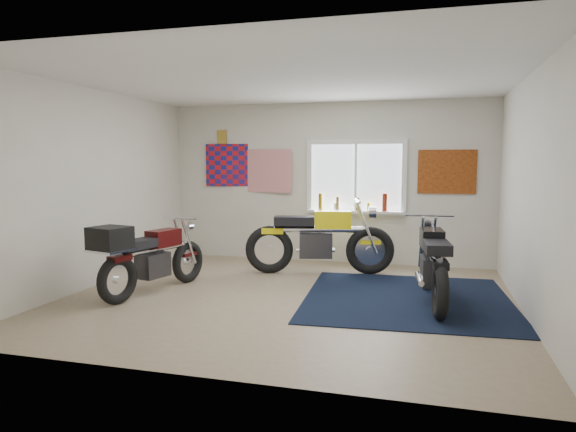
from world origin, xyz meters
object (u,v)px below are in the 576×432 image
(navy_rug, at_px, (407,299))
(black_chrome_bike, at_px, (433,266))
(yellow_triumph, at_px, (319,241))
(maroon_tourer, at_px, (147,257))

(navy_rug, relative_size, black_chrome_bike, 1.29)
(yellow_triumph, xyz_separation_m, black_chrome_bike, (1.67, -1.24, -0.05))
(black_chrome_bike, bearing_deg, maroon_tourer, 93.37)
(yellow_triumph, height_order, black_chrome_bike, yellow_triumph)
(navy_rug, xyz_separation_m, maroon_tourer, (-3.24, -0.67, 0.49))
(yellow_triumph, bearing_deg, navy_rug, -52.98)
(navy_rug, relative_size, yellow_triumph, 1.15)
(black_chrome_bike, bearing_deg, navy_rug, 69.30)
(navy_rug, height_order, black_chrome_bike, black_chrome_bike)
(black_chrome_bike, distance_m, maroon_tourer, 3.59)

